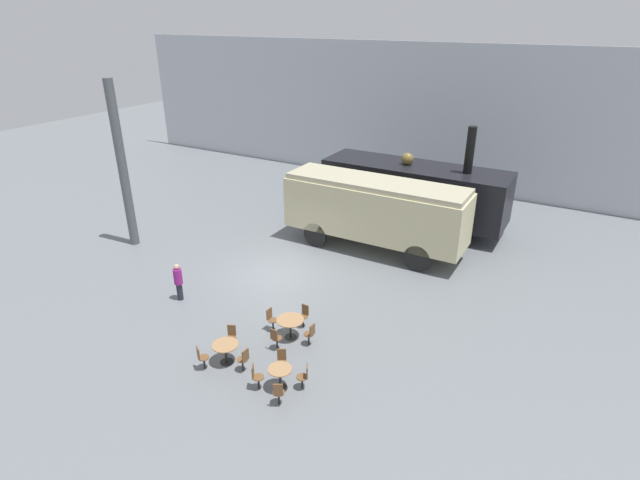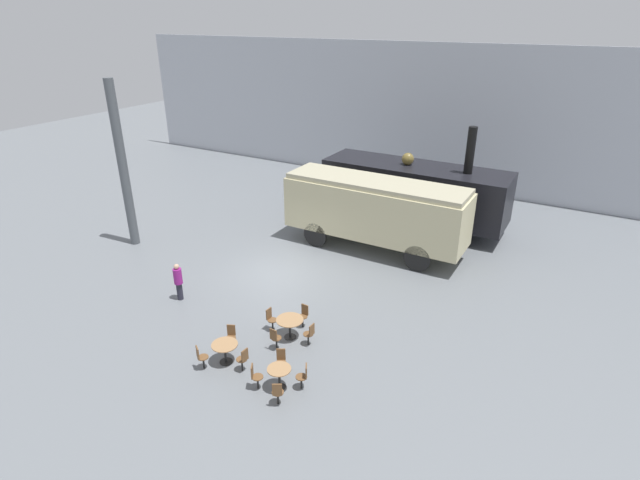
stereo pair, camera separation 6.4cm
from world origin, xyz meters
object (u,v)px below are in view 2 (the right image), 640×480
at_px(cafe_table_mid, 290,323).
at_px(cafe_chair_0, 231,335).
at_px(cafe_table_near, 225,348).
at_px(visitor_person, 178,280).
at_px(passenger_coach_vintage, 375,208).
at_px(steam_locomotive, 414,190).
at_px(cafe_table_far, 279,374).

height_order(cafe_table_mid, cafe_chair_0, cafe_chair_0).
xyz_separation_m(cafe_table_near, cafe_chair_0, (-0.34, 0.73, -0.06)).
bearing_deg(cafe_table_mid, visitor_person, -179.82).
distance_m(passenger_coach_vintage, visitor_person, 9.62).
bearing_deg(passenger_coach_vintage, visitor_person, -120.51).
bearing_deg(steam_locomotive, visitor_person, -114.07).
distance_m(cafe_table_far, visitor_person, 6.90).
bearing_deg(cafe_table_mid, steam_locomotive, 89.47).
distance_m(cafe_table_near, cafe_chair_0, 0.81).
bearing_deg(cafe_table_mid, passenger_coach_vintage, 93.13).
distance_m(cafe_table_near, cafe_table_far, 2.27).
distance_m(steam_locomotive, visitor_person, 13.29).
bearing_deg(passenger_coach_vintage, cafe_chair_0, -95.82).
height_order(steam_locomotive, visitor_person, steam_locomotive).
relative_size(steam_locomotive, cafe_table_mid, 9.96).
xyz_separation_m(passenger_coach_vintage, visitor_person, (-4.84, -8.21, -1.27)).
relative_size(cafe_table_mid, cafe_table_far, 1.29).
relative_size(cafe_chair_0, visitor_person, 0.55).
bearing_deg(passenger_coach_vintage, steam_locomotive, 81.79).
relative_size(passenger_coach_vintage, cafe_table_mid, 8.97).
bearing_deg(visitor_person, cafe_chair_0, -21.11).
distance_m(cafe_chair_0, visitor_person, 4.14).
bearing_deg(visitor_person, cafe_table_near, -27.87).
height_order(cafe_table_mid, visitor_person, visitor_person).
bearing_deg(cafe_table_near, cafe_table_mid, 63.93).
relative_size(cafe_table_near, cafe_table_mid, 0.89).
xyz_separation_m(cafe_table_mid, cafe_chair_0, (-1.44, -1.50, -0.11)).
bearing_deg(steam_locomotive, cafe_table_far, -85.80).
bearing_deg(cafe_table_near, cafe_chair_0, 115.17).
xyz_separation_m(steam_locomotive, cafe_table_far, (1.06, -14.48, -1.46)).
relative_size(cafe_table_mid, cafe_chair_0, 1.12).
distance_m(cafe_table_mid, cafe_chair_0, 2.08).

